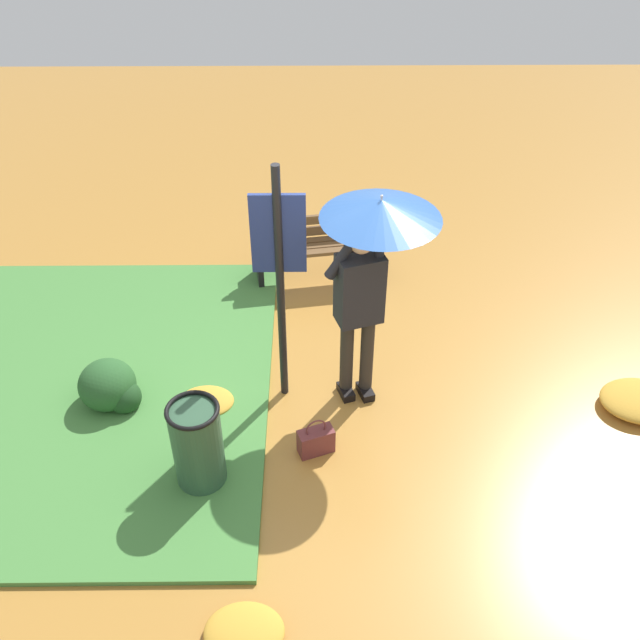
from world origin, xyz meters
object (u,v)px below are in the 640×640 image
at_px(park_bench, 317,249).
at_px(handbag, 316,441).
at_px(info_sign_post, 279,261).
at_px(trash_bin, 198,446).
at_px(person_with_umbrella, 371,250).

bearing_deg(park_bench, handbag, -90.66).
relative_size(info_sign_post, handbag, 6.22).
bearing_deg(trash_bin, handbag, 18.37).
xyz_separation_m(park_bench, trash_bin, (-0.95, -2.84, 0.02)).
bearing_deg(park_bench, person_with_umbrella, -76.90).
relative_size(person_with_umbrella, info_sign_post, 0.89).
bearing_deg(person_with_umbrella, handbag, -121.66).
height_order(info_sign_post, handbag, info_sign_post).
distance_m(handbag, trash_bin, 1.02).
bearing_deg(handbag, person_with_umbrella, 58.34).
xyz_separation_m(person_with_umbrella, park_bench, (-0.42, 1.80, -1.15)).
relative_size(person_with_umbrella, handbag, 5.53).
height_order(info_sign_post, trash_bin, info_sign_post).
relative_size(person_with_umbrella, park_bench, 1.46).
xyz_separation_m(person_with_umbrella, handbag, (-0.45, -0.73, -1.42)).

